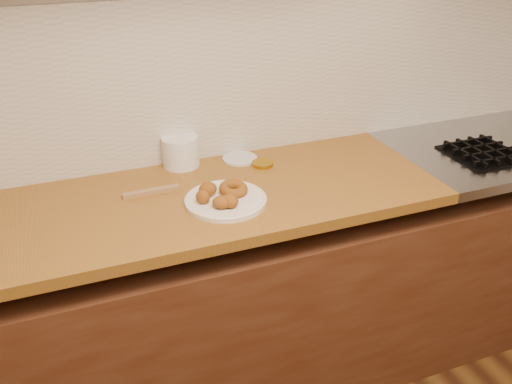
% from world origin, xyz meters
% --- Properties ---
extents(wall_back, '(4.00, 0.02, 2.70)m').
position_xyz_m(wall_back, '(0.00, 2.00, 1.35)').
color(wall_back, '#B9AB90').
rests_on(wall_back, ground).
extents(base_cabinet, '(3.60, 0.60, 0.77)m').
position_xyz_m(base_cabinet, '(0.00, 1.69, 0.39)').
color(base_cabinet, brown).
rests_on(base_cabinet, floor).
extents(butcher_block, '(2.30, 0.62, 0.04)m').
position_xyz_m(butcher_block, '(-0.65, 1.69, 0.88)').
color(butcher_block, olive).
rests_on(butcher_block, base_cabinet).
extents(backsplash, '(3.60, 0.02, 0.60)m').
position_xyz_m(backsplash, '(0.00, 1.99, 1.20)').
color(backsplash, beige).
rests_on(backsplash, wall_back).
extents(donut_plate, '(0.27, 0.27, 0.02)m').
position_xyz_m(donut_plate, '(-0.27, 1.61, 0.91)').
color(donut_plate, white).
rests_on(donut_plate, butcher_block).
extents(ring_donut, '(0.14, 0.14, 0.04)m').
position_xyz_m(ring_donut, '(-0.23, 1.63, 0.93)').
color(ring_donut, '#9B5F23').
rests_on(ring_donut, donut_plate).
extents(fried_dough_chunks, '(0.13, 0.17, 0.05)m').
position_xyz_m(fried_dough_chunks, '(-0.30, 1.59, 0.94)').
color(fried_dough_chunks, '#9B5F23').
rests_on(fried_dough_chunks, donut_plate).
extents(plastic_tub, '(0.14, 0.14, 0.11)m').
position_xyz_m(plastic_tub, '(-0.33, 1.95, 0.96)').
color(plastic_tub, white).
rests_on(plastic_tub, butcher_block).
extents(tub_lid, '(0.17, 0.17, 0.01)m').
position_xyz_m(tub_lid, '(-0.11, 1.91, 0.90)').
color(tub_lid, silver).
rests_on(tub_lid, butcher_block).
extents(brass_jar_lid, '(0.10, 0.10, 0.01)m').
position_xyz_m(brass_jar_lid, '(-0.05, 1.83, 0.91)').
color(brass_jar_lid, '#B38817').
rests_on(brass_jar_lid, butcher_block).
extents(wooden_utensil, '(0.19, 0.03, 0.02)m').
position_xyz_m(wooden_utensil, '(-0.49, 1.76, 0.91)').
color(wooden_utensil, '#9D7049').
rests_on(wooden_utensil, butcher_block).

